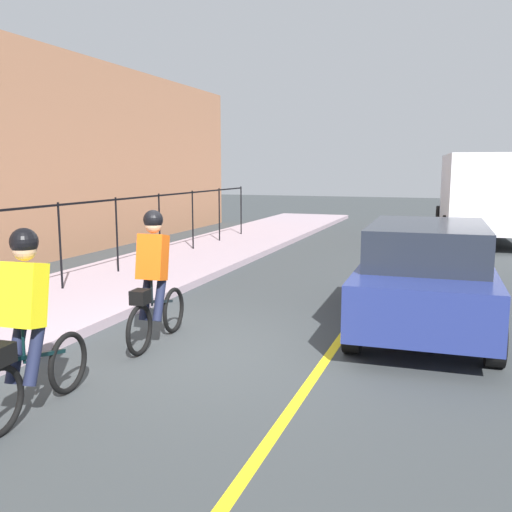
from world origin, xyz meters
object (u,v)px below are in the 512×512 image
at_px(box_truck_background, 482,193).
at_px(cyclist_lead, 154,279).
at_px(patrol_sedan, 426,274).
at_px(cyclist_follow, 27,325).

bearing_deg(box_truck_background, cyclist_lead, 156.71).
xyz_separation_m(patrol_sedan, box_truck_background, (11.20, -1.11, 0.73)).
relative_size(cyclist_lead, cyclist_follow, 1.00).
bearing_deg(box_truck_background, patrol_sedan, 169.75).
height_order(cyclist_lead, box_truck_background, box_truck_background).
bearing_deg(cyclist_lead, patrol_sedan, -62.50).
xyz_separation_m(cyclist_lead, box_truck_background, (13.25, -4.49, 0.64)).
relative_size(cyclist_lead, patrol_sedan, 0.41).
bearing_deg(cyclist_follow, cyclist_lead, -3.79).
height_order(cyclist_lead, patrol_sedan, cyclist_lead).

